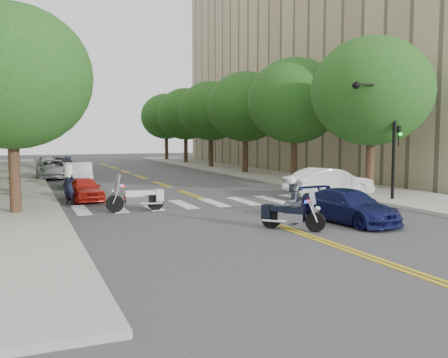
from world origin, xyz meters
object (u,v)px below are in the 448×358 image
motorcycle_police (290,206)px  motorcycle_parked (140,198)px  officer_standing (69,185)px  sedan_blue (349,206)px  convertible (329,183)px

motorcycle_police → motorcycle_parked: 7.25m
motorcycle_parked → officer_standing: (-2.65, 3.23, 0.35)m
officer_standing → motorcycle_police: bearing=-3.0°
sedan_blue → motorcycle_police: bearing=-179.6°
motorcycle_police → convertible: bearing=-173.8°
convertible → motorcycle_parked: bearing=90.8°
motorcycle_police → sedan_blue: size_ratio=0.44×
motorcycle_police → officer_standing: (-6.47, 9.39, 0.08)m
officer_standing → sedan_blue: officer_standing is taller
officer_standing → convertible: size_ratio=0.38×
officer_standing → sedan_blue: bearing=8.1°
officer_standing → convertible: (12.76, -2.48, -0.13)m
officer_standing → convertible: officer_standing is taller
motorcycle_parked → officer_standing: officer_standing is taller
motorcycle_police → motorcycle_parked: size_ratio=0.75×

